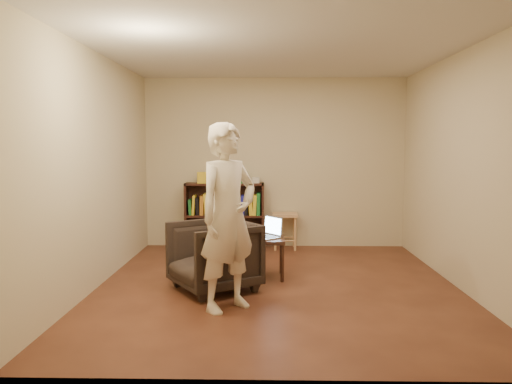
{
  "coord_description": "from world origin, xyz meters",
  "views": [
    {
      "loc": [
        -0.12,
        -5.47,
        1.57
      ],
      "look_at": [
        -0.25,
        0.35,
        1.03
      ],
      "focal_mm": 35.0,
      "sensor_mm": 36.0,
      "label": 1
    }
  ],
  "objects_px": {
    "side_table": "(265,245)",
    "laptop": "(268,232)",
    "bookshelf": "(225,219)",
    "stool": "(285,220)",
    "armchair": "(214,256)",
    "person": "(228,217)"
  },
  "relations": [
    {
      "from": "side_table",
      "to": "laptop",
      "type": "distance_m",
      "value": 0.16
    },
    {
      "from": "bookshelf",
      "to": "stool",
      "type": "height_order",
      "value": "bookshelf"
    },
    {
      "from": "bookshelf",
      "to": "side_table",
      "type": "xyz_separation_m",
      "value": [
        0.62,
        -1.72,
        -0.04
      ]
    },
    {
      "from": "armchair",
      "to": "person",
      "type": "bearing_deg",
      "value": -14.84
    },
    {
      "from": "stool",
      "to": "person",
      "type": "distance_m",
      "value": 2.93
    },
    {
      "from": "bookshelf",
      "to": "armchair",
      "type": "xyz_separation_m",
      "value": [
        0.07,
        -2.25,
        -0.06
      ]
    },
    {
      "from": "bookshelf",
      "to": "armchair",
      "type": "distance_m",
      "value": 2.25
    },
    {
      "from": "stool",
      "to": "person",
      "type": "bearing_deg",
      "value": -102.91
    },
    {
      "from": "person",
      "to": "stool",
      "type": "bearing_deg",
      "value": 32.59
    },
    {
      "from": "armchair",
      "to": "laptop",
      "type": "distance_m",
      "value": 0.85
    },
    {
      "from": "person",
      "to": "armchair",
      "type": "bearing_deg",
      "value": 63.76
    },
    {
      "from": "bookshelf",
      "to": "laptop",
      "type": "relative_size",
      "value": 2.85
    },
    {
      "from": "armchair",
      "to": "person",
      "type": "distance_m",
      "value": 0.84
    },
    {
      "from": "laptop",
      "to": "bookshelf",
      "type": "bearing_deg",
      "value": 163.27
    },
    {
      "from": "bookshelf",
      "to": "stool",
      "type": "distance_m",
      "value": 0.92
    },
    {
      "from": "stool",
      "to": "laptop",
      "type": "height_order",
      "value": "laptop"
    },
    {
      "from": "stool",
      "to": "side_table",
      "type": "xyz_separation_m",
      "value": [
        -0.3,
        -1.66,
        -0.04
      ]
    },
    {
      "from": "stool",
      "to": "laptop",
      "type": "distance_m",
      "value": 1.62
    },
    {
      "from": "bookshelf",
      "to": "laptop",
      "type": "bearing_deg",
      "value": -68.32
    },
    {
      "from": "person",
      "to": "side_table",
      "type": "bearing_deg",
      "value": 28.75
    },
    {
      "from": "bookshelf",
      "to": "side_table",
      "type": "height_order",
      "value": "bookshelf"
    },
    {
      "from": "stool",
      "to": "bookshelf",
      "type": "bearing_deg",
      "value": 176.02
    }
  ]
}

